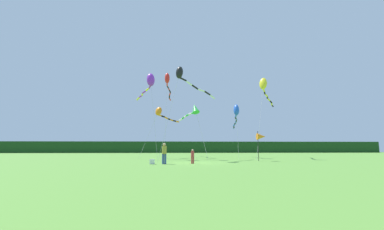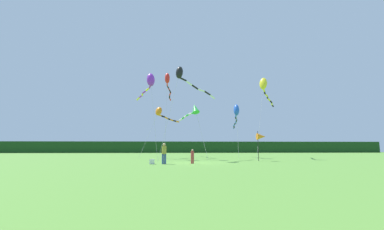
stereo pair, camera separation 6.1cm
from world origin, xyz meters
name	(u,v)px [view 1 (the left image)]	position (x,y,z in m)	size (l,w,h in m)	color
ground_plane	(196,163)	(0.00, 0.00, 0.00)	(120.00, 120.00, 0.00)	#5B9338
distant_treeline	(183,147)	(0.00, 45.00, 1.48)	(108.00, 3.76, 2.97)	#193D19
person_adult	(164,152)	(-2.83, -1.46, 1.00)	(0.39, 0.39, 1.79)	#334C8C
person_child	(193,156)	(-0.37, -1.14, 0.71)	(0.28, 0.28, 1.26)	#B23338
cooler_box	(152,162)	(-3.85, -1.55, 0.21)	(0.40, 0.36, 0.42)	silver
banner_flag_pole	(261,137)	(7.12, 2.72, 2.53)	(0.90, 0.70, 3.12)	black
kite_orange	(160,112)	(-4.08, 10.73, 6.16)	(5.07, 4.76, 6.99)	#B2B2B2
kite_red	(168,81)	(-3.29, 14.57, 11.62)	(0.92, 8.83, 12.79)	#B2B2B2
kite_green	(194,110)	(0.26, 6.51, 5.95)	(3.16, 5.72, 6.76)	#B2B2B2
kite_yellow	(264,87)	(9.74, 8.43, 9.36)	(5.93, 9.53, 10.57)	#B2B2B2
kite_purple	(150,81)	(-5.23, 7.79, 9.71)	(3.64, 6.81, 10.78)	#B2B2B2
kite_blue	(236,112)	(6.39, 10.54, 6.25)	(1.45, 8.32, 7.37)	#B2B2B2
kite_black	(184,77)	(-1.01, 4.26, 9.39)	(6.76, 6.19, 10.47)	#B2B2B2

